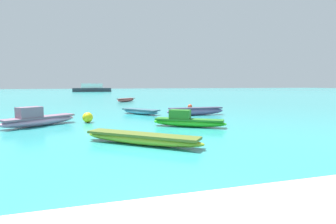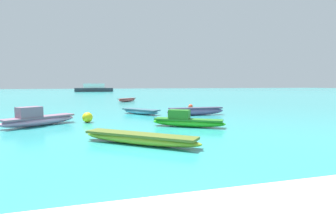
{
  "view_description": "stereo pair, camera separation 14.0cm",
  "coord_description": "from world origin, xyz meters",
  "px_view_note": "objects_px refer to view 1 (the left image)",
  "views": [
    {
      "loc": [
        -0.89,
        -2.94,
        1.92
      ],
      "look_at": [
        3.51,
        12.26,
        0.25
      ],
      "focal_mm": 28.0,
      "sensor_mm": 36.0,
      "label": 1
    },
    {
      "loc": [
        -0.76,
        -2.98,
        1.92
      ],
      "look_at": [
        3.51,
        12.26,
        0.25
      ],
      "focal_mm": 28.0,
      "sensor_mm": 36.0,
      "label": 2
    }
  ],
  "objects_px": {
    "moored_boat_4": "(196,111)",
    "mooring_buoy_1": "(190,106)",
    "moored_boat_3": "(126,100)",
    "mooring_buoy_0": "(88,117)",
    "moored_boat_2": "(141,111)",
    "moored_boat_5": "(142,138)",
    "distant_ferry": "(92,88)",
    "moored_boat_1": "(38,119)",
    "moored_boat_0": "(187,121)"
  },
  "relations": [
    {
      "from": "moored_boat_4",
      "to": "mooring_buoy_1",
      "type": "relative_size",
      "value": 10.46
    },
    {
      "from": "moored_boat_3",
      "to": "mooring_buoy_1",
      "type": "distance_m",
      "value": 10.53
    },
    {
      "from": "mooring_buoy_0",
      "to": "mooring_buoy_1",
      "type": "relative_size",
      "value": 1.44
    },
    {
      "from": "moored_boat_2",
      "to": "moored_boat_5",
      "type": "height_order",
      "value": "moored_boat_5"
    },
    {
      "from": "mooring_buoy_1",
      "to": "distant_ferry",
      "type": "xyz_separation_m",
      "value": [
        -7.41,
        52.92,
        0.69
      ]
    },
    {
      "from": "moored_boat_4",
      "to": "distant_ferry",
      "type": "xyz_separation_m",
      "value": [
        -6.18,
        57.1,
        0.61
      ]
    },
    {
      "from": "moored_boat_4",
      "to": "mooring_buoy_0",
      "type": "height_order",
      "value": "mooring_buoy_0"
    },
    {
      "from": "moored_boat_1",
      "to": "mooring_buoy_1",
      "type": "relative_size",
      "value": 9.06
    },
    {
      "from": "moored_boat_3",
      "to": "mooring_buoy_1",
      "type": "relative_size",
      "value": 6.5
    },
    {
      "from": "moored_boat_0",
      "to": "distant_ferry",
      "type": "bearing_deg",
      "value": 125.69
    },
    {
      "from": "distant_ferry",
      "to": "moored_boat_1",
      "type": "bearing_deg",
      "value": -92.4
    },
    {
      "from": "moored_boat_0",
      "to": "moored_boat_1",
      "type": "bearing_deg",
      "value": -166.11
    },
    {
      "from": "moored_boat_0",
      "to": "moored_boat_1",
      "type": "distance_m",
      "value": 6.94
    },
    {
      "from": "moored_boat_2",
      "to": "mooring_buoy_0",
      "type": "relative_size",
      "value": 5.29
    },
    {
      "from": "distant_ferry",
      "to": "mooring_buoy_1",
      "type": "bearing_deg",
      "value": -82.03
    },
    {
      "from": "moored_boat_4",
      "to": "moored_boat_3",
      "type": "bearing_deg",
      "value": 100.36
    },
    {
      "from": "moored_boat_0",
      "to": "moored_boat_5",
      "type": "distance_m",
      "value": 3.94
    },
    {
      "from": "moored_boat_3",
      "to": "moored_boat_4",
      "type": "distance_m",
      "value": 14.24
    },
    {
      "from": "moored_boat_1",
      "to": "moored_boat_3",
      "type": "bearing_deg",
      "value": 32.07
    },
    {
      "from": "moored_boat_1",
      "to": "moored_boat_5",
      "type": "bearing_deg",
      "value": -89.17
    },
    {
      "from": "moored_boat_0",
      "to": "moored_boat_2",
      "type": "xyz_separation_m",
      "value": [
        -1.14,
        5.57,
        -0.08
      ]
    },
    {
      "from": "moored_boat_0",
      "to": "mooring_buoy_1",
      "type": "distance_m",
      "value": 8.89
    },
    {
      "from": "moored_boat_0",
      "to": "mooring_buoy_1",
      "type": "height_order",
      "value": "moored_boat_0"
    },
    {
      "from": "moored_boat_3",
      "to": "moored_boat_4",
      "type": "relative_size",
      "value": 0.62
    },
    {
      "from": "moored_boat_0",
      "to": "distant_ferry",
      "type": "xyz_separation_m",
      "value": [
        -4.12,
        61.17,
        0.61
      ]
    },
    {
      "from": "moored_boat_3",
      "to": "moored_boat_5",
      "type": "bearing_deg",
      "value": -138.19
    },
    {
      "from": "moored_boat_3",
      "to": "mooring_buoy_0",
      "type": "distance_m",
      "value": 15.91
    },
    {
      "from": "moored_boat_1",
      "to": "distant_ferry",
      "type": "bearing_deg",
      "value": 50.44
    },
    {
      "from": "moored_boat_1",
      "to": "moored_boat_4",
      "type": "bearing_deg",
      "value": -24.57
    },
    {
      "from": "mooring_buoy_1",
      "to": "moored_boat_4",
      "type": "bearing_deg",
      "value": -106.3
    },
    {
      "from": "moored_boat_4",
      "to": "moored_boat_1",
      "type": "bearing_deg",
      "value": -167.67
    },
    {
      "from": "mooring_buoy_1",
      "to": "moored_boat_3",
      "type": "bearing_deg",
      "value": 111.41
    },
    {
      "from": "moored_boat_4",
      "to": "mooring_buoy_1",
      "type": "bearing_deg",
      "value": 73.45
    },
    {
      "from": "mooring_buoy_1",
      "to": "distant_ferry",
      "type": "bearing_deg",
      "value": 97.97
    },
    {
      "from": "moored_boat_3",
      "to": "moored_boat_1",
      "type": "bearing_deg",
      "value": -153.27
    },
    {
      "from": "moored_boat_3",
      "to": "moored_boat_0",
      "type": "bearing_deg",
      "value": -130.72
    },
    {
      "from": "moored_boat_5",
      "to": "mooring_buoy_0",
      "type": "xyz_separation_m",
      "value": [
        -1.74,
        5.54,
        0.06
      ]
    },
    {
      "from": "moored_boat_2",
      "to": "distant_ferry",
      "type": "xyz_separation_m",
      "value": [
        -2.98,
        55.6,
        0.69
      ]
    },
    {
      "from": "moored_boat_1",
      "to": "mooring_buoy_0",
      "type": "xyz_separation_m",
      "value": [
        2.21,
        0.48,
        -0.06
      ]
    },
    {
      "from": "moored_boat_2",
      "to": "distant_ferry",
      "type": "height_order",
      "value": "distant_ferry"
    },
    {
      "from": "moored_boat_1",
      "to": "mooring_buoy_0",
      "type": "relative_size",
      "value": 6.3
    },
    {
      "from": "moored_boat_5",
      "to": "mooring_buoy_1",
      "type": "relative_size",
      "value": 10.14
    },
    {
      "from": "moored_boat_3",
      "to": "moored_boat_5",
      "type": "relative_size",
      "value": 0.64
    },
    {
      "from": "moored_boat_5",
      "to": "moored_boat_4",
      "type": "bearing_deg",
      "value": 95.5
    },
    {
      "from": "moored_boat_1",
      "to": "moored_boat_3",
      "type": "relative_size",
      "value": 1.39
    },
    {
      "from": "mooring_buoy_1",
      "to": "distant_ferry",
      "type": "distance_m",
      "value": 53.44
    },
    {
      "from": "moored_boat_3",
      "to": "mooring_buoy_1",
      "type": "bearing_deg",
      "value": -111.08
    },
    {
      "from": "moored_boat_0",
      "to": "distant_ferry",
      "type": "height_order",
      "value": "distant_ferry"
    },
    {
      "from": "moored_boat_2",
      "to": "moored_boat_5",
      "type": "distance_m",
      "value": 8.63
    },
    {
      "from": "moored_boat_3",
      "to": "distant_ferry",
      "type": "height_order",
      "value": "distant_ferry"
    }
  ]
}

